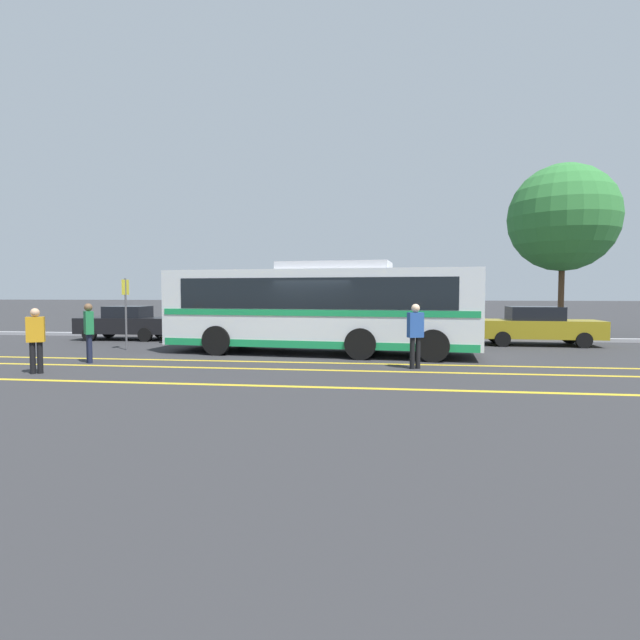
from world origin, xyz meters
TOP-DOWN VIEW (x-y plane):
  - ground_plane at (0.00, 0.00)m, footprint 220.00×220.00m
  - lane_strip_0 at (0.13, -1.79)m, footprint 30.60×0.20m
  - lane_strip_1 at (0.13, -3.19)m, footprint 30.60×0.20m
  - lane_strip_2 at (0.13, -5.62)m, footprint 30.60×0.20m
  - curb_strip at (0.13, 6.00)m, footprint 38.60×0.36m
  - transit_bus at (0.14, 0.41)m, footprint 11.08×3.56m
  - parked_car_0 at (-9.13, 4.36)m, footprint 4.12×1.91m
  - parked_car_1 at (-3.52, 4.20)m, footprint 4.76×2.17m
  - parked_car_2 at (2.39, 4.52)m, footprint 4.14×2.24m
  - parked_car_3 at (8.38, 4.30)m, footprint 4.83×1.98m
  - pedestrian_0 at (3.19, -2.59)m, footprint 0.47×0.36m
  - pedestrian_1 at (-6.46, -2.70)m, footprint 0.44×0.46m
  - pedestrian_2 at (-6.67, -4.72)m, footprint 0.47×0.39m
  - bus_stop_sign at (-7.10, 0.63)m, footprint 0.07×0.40m
  - tree_0 at (10.91, 9.26)m, footprint 5.18×5.18m

SIDE VIEW (x-z plane):
  - ground_plane at x=0.00m, z-range 0.00..0.00m
  - lane_strip_0 at x=0.13m, z-range 0.00..0.01m
  - lane_strip_1 at x=0.13m, z-range 0.00..0.01m
  - lane_strip_2 at x=0.13m, z-range 0.00..0.01m
  - curb_strip at x=0.13m, z-range 0.00..0.15m
  - parked_car_1 at x=-3.52m, z-range 0.02..1.33m
  - parked_car_2 at x=2.39m, z-range 0.01..1.49m
  - parked_car_0 at x=-9.13m, z-range 0.00..1.50m
  - parked_car_3 at x=8.38m, z-range 0.00..1.55m
  - pedestrian_2 at x=-6.67m, z-range 0.12..1.83m
  - pedestrian_1 at x=-6.46m, z-range 0.13..1.92m
  - pedestrian_0 at x=3.19m, z-range 0.13..1.94m
  - transit_bus at x=0.14m, z-range 0.07..3.21m
  - bus_stop_sign at x=-7.10m, z-range 0.34..2.97m
  - tree_0 at x=10.91m, z-range 1.57..9.90m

